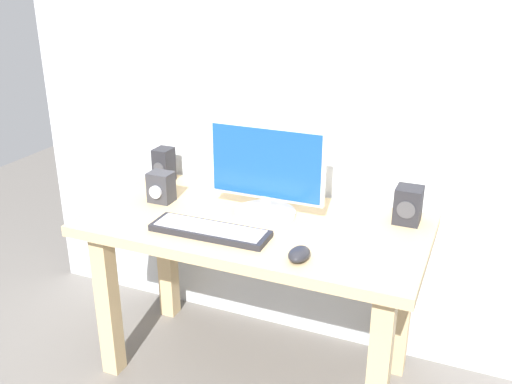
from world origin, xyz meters
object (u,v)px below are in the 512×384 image
keyboard_primary (210,231)px  mouse (299,254)px  desk (255,248)px  audio_controller (161,187)px  speaker_right (408,205)px  speaker_left (164,165)px  monitor (266,173)px

keyboard_primary → mouse: 0.37m
desk → audio_controller: (-0.43, 0.03, 0.18)m
desk → keyboard_primary: keyboard_primary is taller
speaker_right → audio_controller: bearing=-169.0°
desk → speaker_left: (-0.54, 0.23, 0.20)m
keyboard_primary → monitor: bearing=63.5°
desk → audio_controller: audio_controller is taller
desk → speaker_left: bearing=156.8°
audio_controller → desk: bearing=-3.5°
speaker_right → speaker_left: (-1.08, 0.02, 0.01)m
mouse → audio_controller: 0.73m
keyboard_primary → mouse: mouse is taller
speaker_right → audio_controller: 0.99m
desk → mouse: (0.26, -0.23, 0.14)m
monitor → audio_controller: size_ratio=3.67×
speaker_right → audio_controller: (-0.97, -0.19, -0.01)m
mouse → speaker_left: speaker_left is taller
speaker_right → mouse: bearing=-122.5°
keyboard_primary → audio_controller: (-0.32, 0.19, 0.05)m
keyboard_primary → speaker_left: (-0.43, 0.40, 0.06)m
speaker_left → audio_controller: size_ratio=1.22×
desk → speaker_right: bearing=21.8°
desk → speaker_left: speaker_left is taller
monitor → mouse: monitor is taller
keyboard_primary → mouse: size_ratio=4.24×
monitor → audio_controller: (-0.45, -0.05, -0.11)m
audio_controller → speaker_right: bearing=11.0°
desk → keyboard_primary: bearing=-122.5°
monitor → speaker_left: monitor is taller
monitor → speaker_left: size_ratio=3.01×
monitor → mouse: bearing=-51.5°
keyboard_primary → mouse: (0.36, -0.06, 0.01)m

